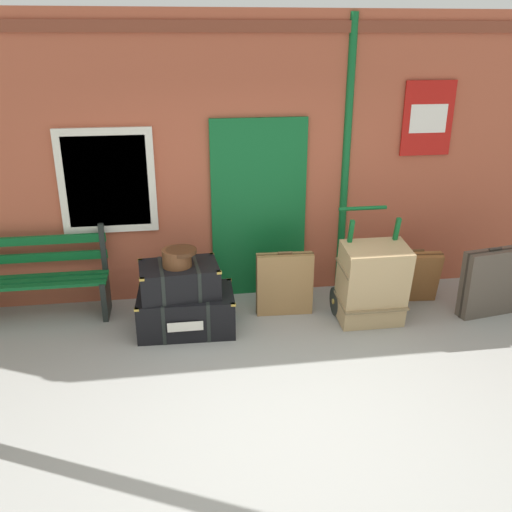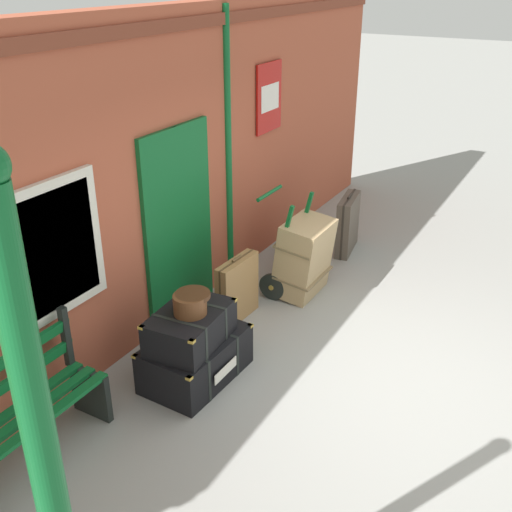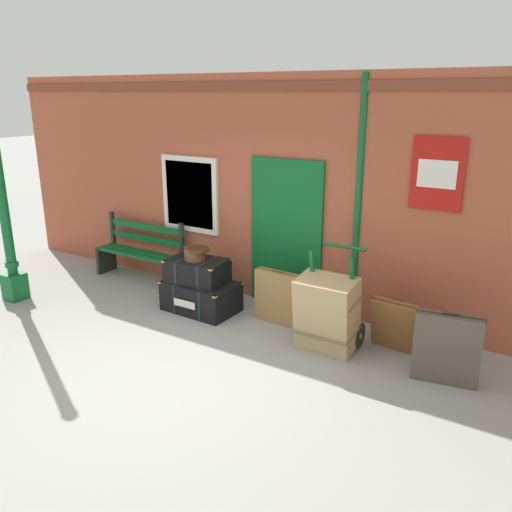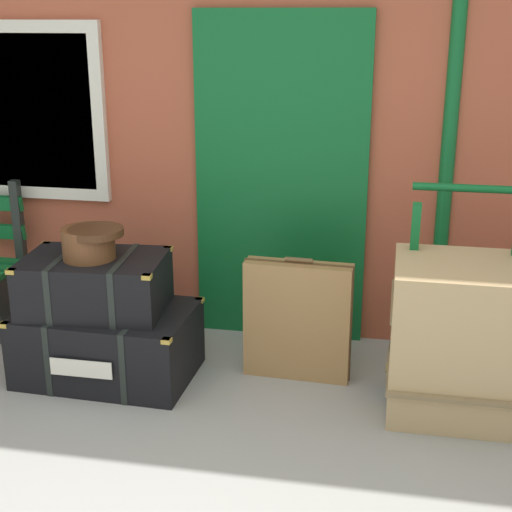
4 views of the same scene
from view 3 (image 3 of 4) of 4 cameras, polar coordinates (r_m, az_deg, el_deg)
ground_plane at (r=5.89m, az=-9.76°, el=-12.79°), size 60.00×60.00×0.00m
brick_facade at (r=7.35m, az=3.06°, el=6.92°), size 10.40×0.35×3.20m
lamp_post at (r=8.24m, az=-25.72°, el=3.18°), size 0.28×0.28×3.02m
platform_bench at (r=8.69m, az=-12.51°, el=0.37°), size 1.60×0.43×1.01m
steamer_trunk_base at (r=7.36m, az=-6.03°, el=-4.40°), size 1.03×0.69×0.43m
steamer_trunk_middle at (r=7.27m, az=-6.45°, el=-1.59°), size 0.85×0.61×0.33m
round_hatbox at (r=7.17m, az=-6.64°, el=0.36°), size 0.35×0.31×0.18m
porters_trolley at (r=6.42m, az=8.35°, el=-7.29°), size 0.71×0.64×1.19m
large_brown_trunk at (r=6.20m, az=7.77°, el=-6.27°), size 0.70×0.54×0.93m
suitcase_caramel at (r=5.88m, az=20.15°, el=-9.51°), size 0.69×0.29×0.80m
suitcase_olive at (r=6.90m, az=2.33°, el=-4.54°), size 0.64×0.18×0.75m
suitcase_tan at (r=6.41m, az=14.91°, el=-7.33°), size 0.57×0.31×0.65m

